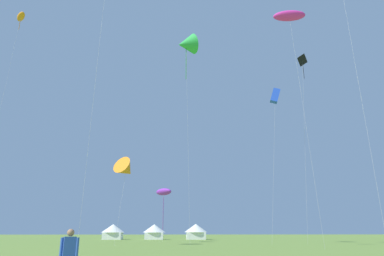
{
  "coord_description": "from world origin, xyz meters",
  "views": [
    {
      "loc": [
        -2.3,
        -4.42,
        1.65
      ],
      "look_at": [
        0.0,
        32.0,
        12.79
      ],
      "focal_mm": 31.78,
      "sensor_mm": 36.0,
      "label": 1
    }
  ],
  "objects_px": {
    "kite_purple_parafoil": "(164,192)",
    "festival_tent_left": "(154,231)",
    "kite_blue_box": "(275,96)",
    "kite_orange_delta": "(126,169)",
    "kite_green_delta": "(186,44)",
    "festival_tent_center": "(113,231)",
    "kite_magenta_parafoil": "(289,16)",
    "kite_black_diamond": "(302,64)",
    "kite_orange_parafoil": "(21,17)",
    "festival_tent_right": "(196,231)"
  },
  "relations": [
    {
      "from": "kite_green_delta",
      "to": "kite_black_diamond",
      "type": "height_order",
      "value": "kite_green_delta"
    },
    {
      "from": "kite_green_delta",
      "to": "kite_orange_delta",
      "type": "relative_size",
      "value": 2.7
    },
    {
      "from": "kite_green_delta",
      "to": "kite_orange_delta",
      "type": "height_order",
      "value": "kite_green_delta"
    },
    {
      "from": "kite_blue_box",
      "to": "kite_orange_delta",
      "type": "xyz_separation_m",
      "value": [
        -21.1,
        -0.6,
        -11.27
      ]
    },
    {
      "from": "kite_black_diamond",
      "to": "kite_blue_box",
      "type": "xyz_separation_m",
      "value": [
        -5.96,
        -3.0,
        -7.06
      ]
    },
    {
      "from": "kite_magenta_parafoil",
      "to": "festival_tent_right",
      "type": "relative_size",
      "value": 5.49
    },
    {
      "from": "kite_purple_parafoil",
      "to": "kite_blue_box",
      "type": "height_order",
      "value": "kite_blue_box"
    },
    {
      "from": "kite_green_delta",
      "to": "festival_tent_right",
      "type": "distance_m",
      "value": 41.77
    },
    {
      "from": "festival_tent_center",
      "to": "festival_tent_right",
      "type": "bearing_deg",
      "value": -0.0
    },
    {
      "from": "kite_orange_delta",
      "to": "festival_tent_left",
      "type": "xyz_separation_m",
      "value": [
        2.6,
        31.61,
        -7.78
      ]
    },
    {
      "from": "kite_blue_box",
      "to": "kite_purple_parafoil",
      "type": "bearing_deg",
      "value": 145.95
    },
    {
      "from": "kite_green_delta",
      "to": "festival_tent_left",
      "type": "xyz_separation_m",
      "value": [
        -5.26,
        32.07,
        -26.56
      ]
    },
    {
      "from": "kite_orange_delta",
      "to": "festival_tent_center",
      "type": "relative_size",
      "value": 2.29
    },
    {
      "from": "kite_orange_parafoil",
      "to": "festival_tent_left",
      "type": "xyz_separation_m",
      "value": [
        23.32,
        23.93,
        -35.75
      ]
    },
    {
      "from": "kite_orange_delta",
      "to": "festival_tent_center",
      "type": "xyz_separation_m",
      "value": [
        -6.17,
        31.61,
        -7.77
      ]
    },
    {
      "from": "kite_purple_parafoil",
      "to": "festival_tent_center",
      "type": "bearing_deg",
      "value": 118.76
    },
    {
      "from": "kite_purple_parafoil",
      "to": "festival_tent_left",
      "type": "distance_m",
      "value": 21.02
    },
    {
      "from": "festival_tent_center",
      "to": "kite_orange_delta",
      "type": "bearing_deg",
      "value": -78.95
    },
    {
      "from": "kite_orange_parafoil",
      "to": "kite_orange_delta",
      "type": "bearing_deg",
      "value": -20.33
    },
    {
      "from": "kite_magenta_parafoil",
      "to": "kite_orange_delta",
      "type": "height_order",
      "value": "kite_magenta_parafoil"
    },
    {
      "from": "festival_tent_right",
      "to": "kite_orange_delta",
      "type": "bearing_deg",
      "value": -110.12
    },
    {
      "from": "kite_purple_parafoil",
      "to": "festival_tent_center",
      "type": "distance_m",
      "value": 23.6
    },
    {
      "from": "kite_purple_parafoil",
      "to": "kite_blue_box",
      "type": "relative_size",
      "value": 0.39
    },
    {
      "from": "festival_tent_left",
      "to": "kite_blue_box",
      "type": "bearing_deg",
      "value": -59.17
    },
    {
      "from": "kite_black_diamond",
      "to": "kite_orange_delta",
      "type": "xyz_separation_m",
      "value": [
        -27.06,
        -3.6,
        -18.33
      ]
    },
    {
      "from": "kite_green_delta",
      "to": "festival_tent_center",
      "type": "xyz_separation_m",
      "value": [
        -14.03,
        32.07,
        -26.55
      ]
    },
    {
      "from": "kite_orange_parafoil",
      "to": "festival_tent_left",
      "type": "relative_size",
      "value": 7.86
    },
    {
      "from": "kite_black_diamond",
      "to": "festival_tent_left",
      "type": "relative_size",
      "value": 6.1
    },
    {
      "from": "kite_black_diamond",
      "to": "kite_purple_parafoil",
      "type": "bearing_deg",
      "value": 160.2
    },
    {
      "from": "festival_tent_center",
      "to": "festival_tent_right",
      "type": "distance_m",
      "value": 17.75
    },
    {
      "from": "kite_magenta_parafoil",
      "to": "kite_blue_box",
      "type": "height_order",
      "value": "kite_magenta_parafoil"
    },
    {
      "from": "kite_orange_parafoil",
      "to": "festival_tent_center",
      "type": "bearing_deg",
      "value": 58.69
    },
    {
      "from": "kite_black_diamond",
      "to": "kite_blue_box",
      "type": "bearing_deg",
      "value": -153.29
    },
    {
      "from": "kite_orange_delta",
      "to": "kite_magenta_parafoil",
      "type": "bearing_deg",
      "value": -27.71
    },
    {
      "from": "kite_magenta_parafoil",
      "to": "kite_blue_box",
      "type": "bearing_deg",
      "value": 83.94
    },
    {
      "from": "kite_magenta_parafoil",
      "to": "festival_tent_left",
      "type": "distance_m",
      "value": 51.9
    },
    {
      "from": "kite_black_diamond",
      "to": "kite_orange_delta",
      "type": "height_order",
      "value": "kite_black_diamond"
    },
    {
      "from": "kite_magenta_parafoil",
      "to": "kite_green_delta",
      "type": "relative_size",
      "value": 0.91
    },
    {
      "from": "kite_magenta_parafoil",
      "to": "kite_blue_box",
      "type": "distance_m",
      "value": 12.6
    },
    {
      "from": "kite_magenta_parafoil",
      "to": "kite_black_diamond",
      "type": "bearing_deg",
      "value": 63.1
    },
    {
      "from": "kite_orange_parafoil",
      "to": "kite_orange_delta",
      "type": "distance_m",
      "value": 35.64
    },
    {
      "from": "kite_orange_delta",
      "to": "festival_tent_right",
      "type": "distance_m",
      "value": 34.54
    },
    {
      "from": "kite_purple_parafoil",
      "to": "festival_tent_center",
      "type": "height_order",
      "value": "kite_purple_parafoil"
    },
    {
      "from": "kite_purple_parafoil",
      "to": "kite_black_diamond",
      "type": "height_order",
      "value": "kite_black_diamond"
    },
    {
      "from": "festival_tent_center",
      "to": "kite_blue_box",
      "type": "bearing_deg",
      "value": -48.66
    },
    {
      "from": "kite_blue_box",
      "to": "kite_orange_delta",
      "type": "relative_size",
      "value": 1.97
    },
    {
      "from": "kite_purple_parafoil",
      "to": "kite_black_diamond",
      "type": "relative_size",
      "value": 0.29
    },
    {
      "from": "festival_tent_left",
      "to": "kite_orange_delta",
      "type": "bearing_deg",
      "value": -94.7
    },
    {
      "from": "kite_magenta_parafoil",
      "to": "festival_tent_right",
      "type": "bearing_deg",
      "value": 101.22
    },
    {
      "from": "kite_green_delta",
      "to": "kite_blue_box",
      "type": "xyz_separation_m",
      "value": [
        13.25,
        1.06,
        -7.51
      ]
    }
  ]
}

